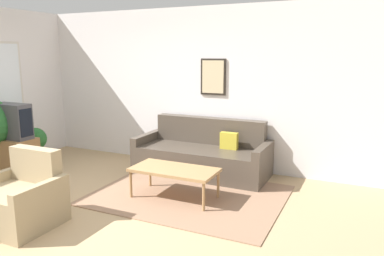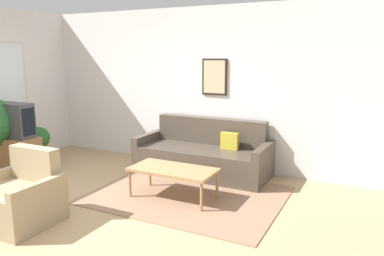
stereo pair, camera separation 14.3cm
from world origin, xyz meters
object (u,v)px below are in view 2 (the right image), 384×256
object	(u,v)px
couch	(204,155)
armchair	(19,199)
coffee_table	(173,171)
tv	(15,120)

from	to	relation	value
couch	armchair	xyz separation A→B (m)	(-1.14, -2.61, -0.02)
coffee_table	armchair	bearing A→B (deg)	-130.23
couch	tv	size ratio (longest dim) A/B	3.32
coffee_table	armchair	size ratio (longest dim) A/B	1.36
couch	coffee_table	xyz separation A→B (m)	(0.09, -1.16, 0.08)
coffee_table	tv	world-z (taller)	tv
coffee_table	tv	distance (m)	2.84
coffee_table	armchair	world-z (taller)	armchair
couch	armchair	distance (m)	2.84
coffee_table	tv	size ratio (longest dim) A/B	1.78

